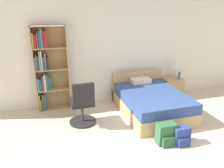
{
  "coord_description": "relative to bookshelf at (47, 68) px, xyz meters",
  "views": [
    {
      "loc": [
        -1.54,
        -2.2,
        2.46
      ],
      "look_at": [
        -0.3,
        1.98,
        0.89
      ],
      "focal_mm": 35.0,
      "sensor_mm": 36.0,
      "label": 1
    }
  ],
  "objects": [
    {
      "name": "bed",
      "position": [
        2.33,
        -0.85,
        -0.79
      ],
      "size": [
        1.4,
        1.9,
        0.79
      ],
      "color": "tan",
      "rests_on": "ground_plane"
    },
    {
      "name": "backpack_blue",
      "position": [
        2.3,
        -2.23,
        -0.9
      ],
      "size": [
        0.31,
        0.24,
        0.35
      ],
      "color": "navy",
      "rests_on": "ground_plane"
    },
    {
      "name": "nightstand",
      "position": [
        3.39,
        -0.06,
        -0.81
      ],
      "size": [
        0.54,
        0.42,
        0.52
      ],
      "color": "tan",
      "rests_on": "ground_plane"
    },
    {
      "name": "office_chair",
      "position": [
        0.66,
        -0.98,
        -0.61
      ],
      "size": [
        0.58,
        0.62,
        1.02
      ],
      "color": "#232326",
      "rests_on": "ground_plane"
    },
    {
      "name": "wall_back",
      "position": [
        1.61,
        0.21,
        0.23
      ],
      "size": [
        9.0,
        0.06,
        2.6
      ],
      "color": "silver",
      "rests_on": "ground_plane"
    },
    {
      "name": "bookshelf",
      "position": [
        0.0,
        0.0,
        0.0
      ],
      "size": [
        0.79,
        0.26,
        2.05
      ],
      "color": "tan",
      "rests_on": "ground_plane"
    },
    {
      "name": "table_lamp",
      "position": [
        3.46,
        -0.05,
        -0.19
      ],
      "size": [
        0.26,
        0.26,
        0.47
      ],
      "color": "#B2B2B7",
      "rests_on": "nightstand"
    },
    {
      "name": "water_bottle",
      "position": [
        3.53,
        -0.16,
        -0.45
      ],
      "size": [
        0.06,
        0.06,
        0.21
      ],
      "color": "teal",
      "rests_on": "nightstand"
    },
    {
      "name": "backpack_green",
      "position": [
        2.04,
        -2.13,
        -0.88
      ],
      "size": [
        0.36,
        0.27,
        0.41
      ],
      "color": "#2D603D",
      "rests_on": "ground_plane"
    }
  ]
}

